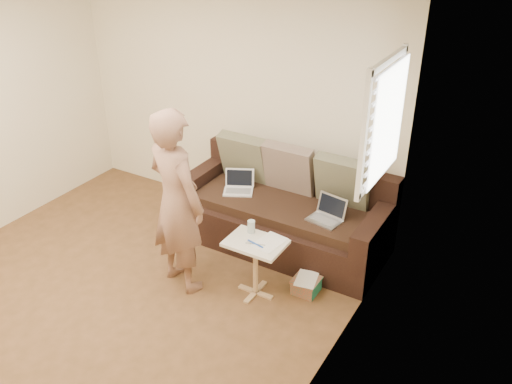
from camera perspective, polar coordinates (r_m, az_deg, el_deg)
floor at (r=5.27m, az=-15.71°, el=-11.70°), size 4.50×4.50×0.00m
ceiling at (r=4.17m, az=-20.54°, el=16.99°), size 4.50×4.50×0.00m
wall_back at (r=6.15m, az=-2.47°, el=9.35°), size 4.00×0.00×4.00m
wall_right at (r=3.50m, az=5.41°, el=-6.67°), size 0.00×4.50×4.50m
window_blinds at (r=4.59m, az=13.24°, el=7.18°), size 0.12×0.88×1.08m
sofa at (r=5.72m, az=2.76°, el=-1.82°), size 2.20×0.95×0.85m
pillow_left at (r=5.99m, az=-1.22°, el=3.60°), size 0.55×0.29×0.57m
pillow_mid at (r=5.75m, az=3.49°, el=2.45°), size 0.55×0.27×0.57m
pillow_right at (r=5.54m, az=9.02°, el=1.06°), size 0.55×0.28×0.57m
laptop_silver at (r=5.37m, az=7.13°, el=-3.04°), size 0.35×0.28×0.21m
laptop_white at (r=5.85m, az=-1.87°, el=-0.04°), size 0.38×0.34×0.23m
person at (r=4.96m, az=-8.30°, el=-1.00°), size 0.74×0.60×1.79m
side_table at (r=5.08m, az=-0.05°, el=-7.94°), size 0.53×0.37×0.58m
drinking_glass at (r=5.02m, az=-0.50°, el=-3.63°), size 0.07×0.07×0.12m
scissors at (r=4.87m, az=-0.07°, el=-5.44°), size 0.20×0.14×0.02m
paper_on_table at (r=4.91m, az=1.44°, el=-5.26°), size 0.25×0.33×0.00m
striped_box at (r=5.25m, az=5.26°, el=-9.68°), size 0.24×0.24×0.15m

